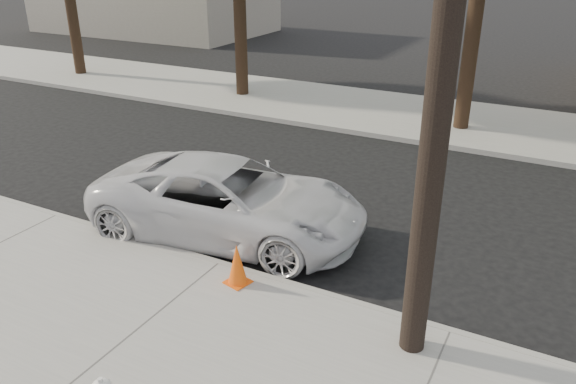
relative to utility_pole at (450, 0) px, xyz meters
The scene contains 7 objects.
ground 6.51m from the utility_pole, 143.13° to the left, with size 120.00×120.00×0.00m, color black.
near_sidewalk 6.07m from the utility_pole, 156.04° to the right, with size 90.00×4.40×0.15m, color gray.
far_sidewalk 12.64m from the utility_pole, 107.82° to the left, with size 90.00×5.00×0.15m, color gray.
curb_near 5.89m from the utility_pole, behind, with size 90.00×0.12×0.16m, color #9E9B93.
utility_pole is the anchor object (origin of this frame).
police_cruiser 6.02m from the utility_pole, 156.71° to the left, with size 2.45×5.31×1.48m, color silver.
traffic_cone 5.15m from the utility_pole, behind, with size 0.44×0.44×0.71m.
Camera 1 is at (5.00, -9.00, 5.25)m, focal length 35.00 mm.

